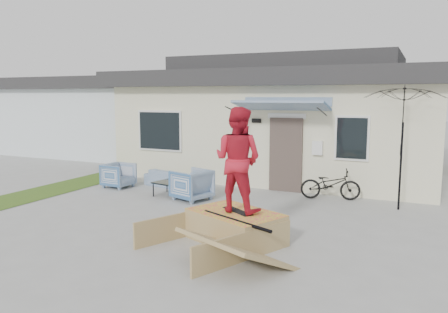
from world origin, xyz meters
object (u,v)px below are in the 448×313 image
at_px(loveseat, 172,176).
at_px(patio_umbrella, 402,137).
at_px(skateboard, 238,211).
at_px(armchair_left, 119,174).
at_px(bicycle, 330,181).
at_px(skate_ramp, 235,227).
at_px(skater, 238,158).
at_px(coffee_table, 171,188).
at_px(armchair_right, 192,183).

distance_m(loveseat, patio_umbrella, 6.52).
xyz_separation_m(patio_umbrella, skateboard, (-2.62, -3.73, -1.17)).
xyz_separation_m(armchair_left, bicycle, (6.04, 1.09, 0.09)).
xyz_separation_m(bicycle, patio_umbrella, (1.71, -0.38, 1.26)).
bearing_deg(bicycle, skateboard, 154.20).
height_order(patio_umbrella, skateboard, patio_umbrella).
height_order(skate_ramp, skater, skater).
distance_m(loveseat, coffee_table, 1.18).
relative_size(skateboard, skater, 0.40).
relative_size(loveseat, skateboard, 2.20).
bearing_deg(patio_umbrella, loveseat, 179.55).
bearing_deg(loveseat, skate_ramp, 145.75).
distance_m(armchair_right, patio_umbrella, 5.30).
height_order(armchair_right, skate_ramp, armchair_right).
distance_m(armchair_right, bicycle, 3.65).
distance_m(armchair_left, skateboard, 5.95).
distance_m(patio_umbrella, skater, 4.56).
bearing_deg(skateboard, bicycle, 111.70).
xyz_separation_m(armchair_left, skate_ramp, (5.11, -3.06, -0.12)).
bearing_deg(bicycle, armchair_right, 102.41).
distance_m(bicycle, skate_ramp, 4.26).
distance_m(coffee_table, skate_ramp, 4.21).
distance_m(armchair_right, coffee_table, 0.86).
relative_size(armchair_right, skater, 0.46).
distance_m(armchair_right, skate_ramp, 3.49).
height_order(loveseat, armchair_left, armchair_left).
relative_size(armchair_left, skater, 0.41).
height_order(loveseat, bicycle, bicycle).
bearing_deg(skate_ramp, patio_umbrella, 79.01).
height_order(armchair_left, skateboard, armchair_left).
bearing_deg(armchair_left, loveseat, -57.89).
bearing_deg(coffee_table, skate_ramp, -41.85).
distance_m(armchair_left, coffee_table, 2.00).
xyz_separation_m(loveseat, skateboard, (3.75, -3.78, 0.25)).
distance_m(coffee_table, skater, 4.42).
xyz_separation_m(armchair_right, bicycle, (3.29, 1.58, 0.05)).
relative_size(bicycle, skater, 0.79).
height_order(armchair_left, bicycle, bicycle).
distance_m(armchair_left, skate_ramp, 5.96).
bearing_deg(bicycle, skater, 154.20).
relative_size(armchair_right, patio_umbrella, 0.41).
relative_size(coffee_table, bicycle, 0.50).
relative_size(loveseat, patio_umbrella, 0.78).
distance_m(armchair_right, skateboard, 3.47).
bearing_deg(patio_umbrella, skate_ramp, -124.98).
xyz_separation_m(armchair_left, coffee_table, (1.97, -0.26, -0.21)).
bearing_deg(armchair_left, coffee_table, -94.13).
xyz_separation_m(coffee_table, skater, (3.16, -2.76, 1.39)).
relative_size(coffee_table, skate_ramp, 0.35).
xyz_separation_m(armchair_right, skate_ramp, (2.35, -2.57, -0.17)).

